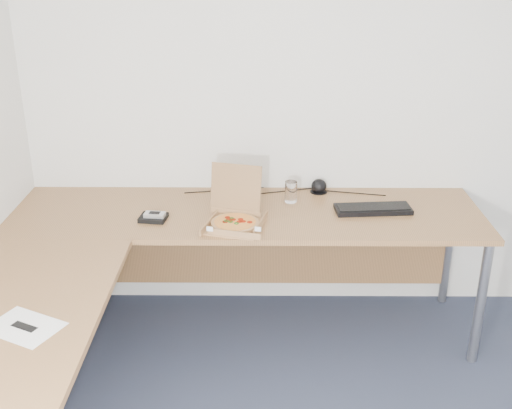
{
  "coord_description": "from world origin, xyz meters",
  "views": [
    {
      "loc": [
        -0.43,
        -1.69,
        2.07
      ],
      "look_at": [
        -0.45,
        1.28,
        0.82
      ],
      "focal_mm": 44.4,
      "sensor_mm": 36.0,
      "label": 1
    }
  ],
  "objects_px": {
    "drinking_glass": "(291,192)",
    "desk": "(177,253)",
    "wallet": "(153,218)",
    "pizza_box": "(235,220)",
    "keyboard": "(373,209)"
  },
  "relations": [
    {
      "from": "wallet",
      "to": "pizza_box",
      "type": "bearing_deg",
      "value": -1.35
    },
    {
      "from": "desk",
      "to": "keyboard",
      "type": "xyz_separation_m",
      "value": [
        1.0,
        0.43,
        0.04
      ]
    },
    {
      "from": "pizza_box",
      "to": "wallet",
      "type": "relative_size",
      "value": 2.31
    },
    {
      "from": "drinking_glass",
      "to": "wallet",
      "type": "xyz_separation_m",
      "value": [
        -0.72,
        -0.25,
        -0.05
      ]
    },
    {
      "from": "keyboard",
      "to": "desk",
      "type": "bearing_deg",
      "value": -161.23
    },
    {
      "from": "pizza_box",
      "to": "wallet",
      "type": "distance_m",
      "value": 0.43
    },
    {
      "from": "wallet",
      "to": "desk",
      "type": "bearing_deg",
      "value": -55.63
    },
    {
      "from": "pizza_box",
      "to": "wallet",
      "type": "xyz_separation_m",
      "value": [
        -0.43,
        0.07,
        -0.02
      ]
    },
    {
      "from": "desk",
      "to": "keyboard",
      "type": "bearing_deg",
      "value": 23.4
    },
    {
      "from": "desk",
      "to": "drinking_glass",
      "type": "bearing_deg",
      "value": 44.95
    },
    {
      "from": "desk",
      "to": "wallet",
      "type": "bearing_deg",
      "value": 116.62
    },
    {
      "from": "pizza_box",
      "to": "drinking_glass",
      "type": "xyz_separation_m",
      "value": [
        0.3,
        0.32,
        0.03
      ]
    },
    {
      "from": "drinking_glass",
      "to": "desk",
      "type": "bearing_deg",
      "value": -135.05
    },
    {
      "from": "desk",
      "to": "keyboard",
      "type": "relative_size",
      "value": 6.23
    },
    {
      "from": "desk",
      "to": "drinking_glass",
      "type": "height_order",
      "value": "drinking_glass"
    }
  ]
}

